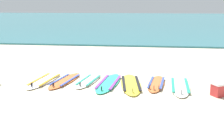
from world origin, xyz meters
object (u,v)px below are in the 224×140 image
object	(u,v)px
surfboard_5	(156,83)
surfboard_2	(89,81)
surfboard_3	(109,83)
surfboard_0	(45,80)
cooler_box	(220,89)
surfboard_1	(65,80)
surfboard_6	(180,86)
surfboard_4	(131,84)

from	to	relation	value
surfboard_5	surfboard_2	bearing A→B (deg)	179.06
surfboard_3	surfboard_0	bearing A→B (deg)	179.18
surfboard_0	surfboard_5	bearing A→B (deg)	1.28
cooler_box	surfboard_1	bearing A→B (deg)	169.29
surfboard_6	cooler_box	size ratio (longest dim) A/B	4.25
surfboard_0	cooler_box	xyz separation A→B (m)	(5.30, -0.82, 0.16)
surfboard_6	cooler_box	world-z (taller)	cooler_box
surfboard_2	cooler_box	size ratio (longest dim) A/B	3.53
surfboard_6	surfboard_1	bearing A→B (deg)	177.49
surfboard_1	cooler_box	distance (m)	4.71
surfboard_2	surfboard_0	bearing A→B (deg)	-175.40
surfboard_4	surfboard_3	bearing A→B (deg)	176.19
surfboard_3	cooler_box	size ratio (longest dim) A/B	4.38
surfboard_3	surfboard_5	world-z (taller)	same
surfboard_1	cooler_box	xyz separation A→B (m)	(4.63, -0.87, 0.16)
surfboard_3	surfboard_5	bearing A→B (deg)	4.25
surfboard_1	surfboard_6	size ratio (longest dim) A/B	0.92
surfboard_2	surfboard_6	bearing A→B (deg)	-4.42
surfboard_4	surfboard_2	bearing A→B (deg)	172.02
surfboard_4	surfboard_6	world-z (taller)	same
surfboard_0	surfboard_4	bearing A→B (deg)	-1.56
cooler_box	surfboard_6	bearing A→B (deg)	144.51
surfboard_1	surfboard_5	distance (m)	2.92
surfboard_1	cooler_box	world-z (taller)	cooler_box
surfboard_3	surfboard_6	size ratio (longest dim) A/B	1.03
surfboard_2	surfboard_4	size ratio (longest dim) A/B	0.78
surfboard_3	surfboard_5	distance (m)	1.49
surfboard_2	cooler_box	bearing A→B (deg)	-13.64
surfboard_2	surfboard_5	bearing A→B (deg)	-0.94
surfboard_5	surfboard_6	size ratio (longest dim) A/B	0.86
surfboard_5	cooler_box	distance (m)	1.93
surfboard_2	surfboard_6	xyz separation A→B (m)	(2.86, -0.22, -0.00)
surfboard_1	surfboard_5	size ratio (longest dim) A/B	1.07
surfboard_2	surfboard_3	size ratio (longest dim) A/B	0.81
surfboard_0	surfboard_2	distance (m)	1.44
surfboard_4	cooler_box	xyz separation A→B (m)	(2.49, -0.74, 0.16)
surfboard_1	surfboard_6	distance (m)	3.63
surfboard_5	cooler_box	xyz separation A→B (m)	(1.70, -0.90, 0.16)
surfboard_0	surfboard_6	xyz separation A→B (m)	(4.29, -0.11, -0.00)
surfboard_0	surfboard_6	world-z (taller)	same
surfboard_0	surfboard_2	xyz separation A→B (m)	(1.44, 0.12, 0.00)
surfboard_3	surfboard_4	distance (m)	0.70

